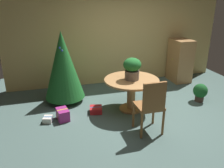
# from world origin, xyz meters

# --- Properties ---
(ground_plane) EXTENTS (6.60, 6.60, 0.00)m
(ground_plane) POSITION_xyz_m (0.00, 0.00, 0.00)
(ground_plane) COLOR #4C6660
(back_wall_panel) EXTENTS (6.00, 0.10, 2.60)m
(back_wall_panel) POSITION_xyz_m (0.00, 2.20, 1.30)
(back_wall_panel) COLOR tan
(back_wall_panel) RESTS_ON ground_plane
(round_dining_table) EXTENTS (1.15, 1.15, 0.70)m
(round_dining_table) POSITION_xyz_m (-0.23, 0.38, 0.53)
(round_dining_table) COLOR #B27F4C
(round_dining_table) RESTS_ON ground_plane
(flower_vase) EXTENTS (0.37, 0.37, 0.46)m
(flower_vase) POSITION_xyz_m (-0.24, 0.37, 0.96)
(flower_vase) COLOR #665B51
(flower_vase) RESTS_ON round_dining_table
(wooden_chair_near) EXTENTS (0.46, 0.44, 1.02)m
(wooden_chair_near) POSITION_xyz_m (-0.23, -0.59, 0.58)
(wooden_chair_near) COLOR brown
(wooden_chair_near) RESTS_ON ground_plane
(holiday_tree) EXTENTS (0.91, 0.91, 1.65)m
(holiday_tree) POSITION_xyz_m (-1.57, 1.22, 0.88)
(holiday_tree) COLOR brown
(holiday_tree) RESTS_ON ground_plane
(gift_box_red) EXTENTS (0.30, 0.31, 0.12)m
(gift_box_red) POSITION_xyz_m (-1.00, 0.45, 0.06)
(gift_box_red) COLOR red
(gift_box_red) RESTS_ON ground_plane
(gift_box_purple) EXTENTS (0.26, 0.35, 0.23)m
(gift_box_purple) POSITION_xyz_m (-1.71, 0.34, 0.11)
(gift_box_purple) COLOR #9E287A
(gift_box_purple) RESTS_ON ground_plane
(gift_box_cream) EXTENTS (0.21, 0.23, 0.11)m
(gift_box_cream) POSITION_xyz_m (-2.00, 0.32, 0.06)
(gift_box_cream) COLOR silver
(gift_box_cream) RESTS_ON ground_plane
(wooden_cabinet) EXTENTS (0.52, 0.66, 1.20)m
(wooden_cabinet) POSITION_xyz_m (1.75, 1.74, 0.60)
(wooden_cabinet) COLOR #B27F4C
(wooden_cabinet) RESTS_ON ground_plane
(potted_plant) EXTENTS (0.33, 0.33, 0.43)m
(potted_plant) POSITION_xyz_m (1.47, 0.33, 0.24)
(potted_plant) COLOR #4C382D
(potted_plant) RESTS_ON ground_plane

